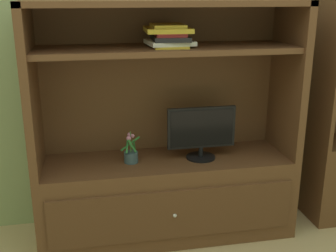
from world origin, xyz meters
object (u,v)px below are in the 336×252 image
tv_monitor (201,131)px  potted_plant (131,155)px  media_console (166,167)px  magazine_stack (169,35)px

tv_monitor → potted_plant: bearing=178.3°
media_console → magazine_stack: 0.89m
potted_plant → tv_monitor: bearing=-1.7°
media_console → potted_plant: 0.27m
tv_monitor → magazine_stack: magazine_stack is taller
tv_monitor → media_console: bearing=170.6°
magazine_stack → tv_monitor: bearing=-8.5°
tv_monitor → magazine_stack: bearing=171.5°
potted_plant → magazine_stack: size_ratio=0.65×
tv_monitor → potted_plant: tv_monitor is taller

